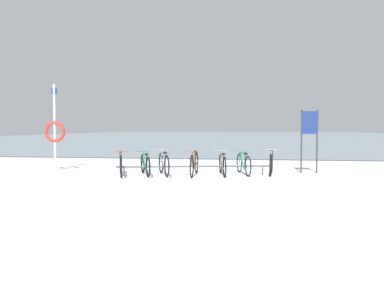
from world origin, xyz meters
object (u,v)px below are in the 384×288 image
at_px(bicycle_0, 121,164).
at_px(bicycle_4, 222,164).
at_px(bicycle_2, 164,164).
at_px(bicycle_3, 194,164).
at_px(bicycle_5, 243,164).
at_px(bicycle_1, 145,165).
at_px(info_sign, 309,130).
at_px(bicycle_6, 271,163).
at_px(rescue_post, 55,130).

distance_m(bicycle_0, bicycle_4, 3.19).
distance_m(bicycle_2, bicycle_3, 0.97).
bearing_deg(bicycle_0, bicycle_5, 11.25).
height_order(bicycle_1, info_sign, info_sign).
xyz_separation_m(bicycle_0, bicycle_5, (3.81, 0.76, -0.01)).
relative_size(bicycle_6, rescue_post, 0.56).
relative_size(bicycle_0, rescue_post, 0.55).
distance_m(bicycle_5, info_sign, 2.51).
relative_size(bicycle_0, bicycle_1, 1.09).
height_order(bicycle_4, bicycle_5, same).
distance_m(bicycle_6, info_sign, 1.73).
relative_size(bicycle_5, rescue_post, 0.55).
distance_m(bicycle_4, bicycle_6, 1.61).
relative_size(bicycle_3, bicycle_5, 1.09).
bearing_deg(bicycle_0, info_sign, 13.55).
relative_size(bicycle_4, rescue_post, 0.56).
bearing_deg(rescue_post, bicycle_2, -9.49).
bearing_deg(bicycle_0, bicycle_6, 11.12).
xyz_separation_m(bicycle_6, rescue_post, (-7.37, -0.00, 1.05)).
bearing_deg(bicycle_3, bicycle_1, -176.39).
relative_size(bicycle_4, bicycle_5, 1.03).
height_order(bicycle_0, bicycle_2, bicycle_0).
bearing_deg(bicycle_2, bicycle_1, -173.35).
xyz_separation_m(bicycle_0, bicycle_3, (2.28, 0.28, 0.01)).
relative_size(bicycle_2, rescue_post, 0.51).
height_order(bicycle_1, rescue_post, rescue_post).
bearing_deg(bicycle_5, bicycle_3, -162.74).
xyz_separation_m(bicycle_1, info_sign, (5.24, 1.26, 1.09)).
relative_size(bicycle_0, bicycle_5, 1.00).
xyz_separation_m(bicycle_5, info_sign, (2.16, 0.68, 1.08)).
relative_size(bicycle_1, info_sign, 0.73).
height_order(bicycle_2, info_sign, info_sign).
bearing_deg(bicycle_5, bicycle_4, -157.73).
bearing_deg(bicycle_2, bicycle_0, -169.13).
height_order(bicycle_6, rescue_post, rescue_post).
height_order(bicycle_3, bicycle_5, bicycle_3).
bearing_deg(bicycle_4, bicycle_1, -172.85).
bearing_deg(info_sign, bicycle_5, -162.49).
bearing_deg(bicycle_4, bicycle_3, -166.73).
bearing_deg(bicycle_1, bicycle_0, -165.90).
xyz_separation_m(bicycle_5, rescue_post, (-6.48, 0.16, 1.08)).
distance_m(bicycle_3, rescue_post, 5.10).
relative_size(bicycle_3, bicycle_6, 1.07).
distance_m(bicycle_3, bicycle_6, 2.50).
bearing_deg(bicycle_2, rescue_post, 170.51).
relative_size(bicycle_2, info_sign, 0.73).
bearing_deg(info_sign, bicycle_2, -165.70).
xyz_separation_m(bicycle_4, info_sign, (2.82, 0.95, 1.08)).
relative_size(bicycle_3, rescue_post, 0.60).
bearing_deg(bicycle_4, bicycle_0, -171.20).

